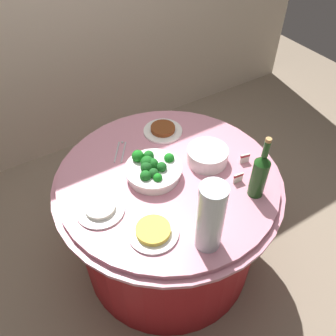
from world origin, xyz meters
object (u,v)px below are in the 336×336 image
Objects in this scene: broccoli_bowl at (153,170)px; food_plate_rice at (100,209)px; label_placard_mid at (238,178)px; label_placard_front at (245,158)px; wine_bottle at (260,174)px; decorative_fruit_vase at (210,219)px; serving_tongs at (120,151)px; food_plate_stir_fry at (163,130)px; plate_stack at (207,156)px; food_plate_fried_egg at (153,231)px.

food_plate_rice is at bearing -168.22° from broccoli_bowl.
broccoli_bowl is at bearing 142.70° from label_placard_mid.
label_placard_front is 0.15m from label_placard_mid.
wine_bottle is 6.11× the size of label_placard_front.
label_placard_front is at bearing 32.84° from decorative_fruit_vase.
label_placard_mid reaches higher than serving_tongs.
decorative_fruit_vase is 0.55m from label_placard_front.
broccoli_bowl reaches higher than label_placard_front.
food_plate_stir_fry is at bearing 101.87° from wine_bottle.
label_placard_front is (0.45, -0.16, -0.01)m from broccoli_bowl.
label_placard_front is at bearing -39.08° from serving_tongs.
label_placard_front is (0.23, -0.44, 0.02)m from food_plate_stir_fry.
wine_bottle reaches higher than food_plate_stir_fry.
wine_bottle is 0.23m from label_placard_front.
label_placard_mid reaches higher than food_plate_rice.
decorative_fruit_vase is (-0.36, -0.10, 0.03)m from wine_bottle.
serving_tongs is at bearing -174.96° from food_plate_stir_fry.
food_plate_stir_fry is (0.22, 0.73, -0.15)m from decorative_fruit_vase.
label_placard_front is at bearing 63.25° from wine_bottle.
plate_stack is 0.95× the size of food_plate_rice.
serving_tongs is 0.40m from food_plate_rice.
label_placard_front is (0.51, -0.41, 0.03)m from serving_tongs.
plate_stack is at bearing 101.56° from label_placard_mid.
serving_tongs is at bearing 78.29° from food_plate_fried_egg.
food_plate_fried_egg is at bearing -174.94° from label_placard_mid.
food_plate_rice is (-0.31, -0.06, -0.03)m from broccoli_bowl.
label_placard_mid is at bearing -37.30° from broccoli_bowl.
broccoli_bowl is at bearing 135.24° from wine_bottle.
wine_bottle reaches higher than plate_stack.
broccoli_bowl is 0.51m from wine_bottle.
food_plate_fried_egg is at bearing -101.71° from serving_tongs.
food_plate_rice is at bearing 172.59° from label_placard_front.
broccoli_bowl reaches higher than food_plate_rice.
wine_bottle is at bearing -6.00° from food_plate_fried_egg.
plate_stack is 0.95× the size of food_plate_stir_fry.
food_plate_stir_fry is 4.00× the size of label_placard_mid.
decorative_fruit_vase reaches higher than food_plate_fried_egg.
wine_bottle is 6.11× the size of label_placard_mid.
decorative_fruit_vase reaches higher than plate_stack.
food_plate_stir_fry reaches higher than food_plate_rice.
food_plate_stir_fry is 0.54m from label_placard_mid.
decorative_fruit_vase is at bearing -148.75° from label_placard_mid.
plate_stack is 0.95× the size of food_plate_fried_egg.
wine_bottle is 0.37m from decorative_fruit_vase.
food_plate_fried_egg is at bearing 174.00° from wine_bottle.
wine_bottle is at bearing -55.57° from serving_tongs.
serving_tongs is 0.28m from food_plate_stir_fry.
wine_bottle is 1.53× the size of food_plate_fried_egg.
food_plate_stir_fry is (0.39, 0.57, -0.00)m from food_plate_fried_egg.
wine_bottle is 0.54m from food_plate_fried_egg.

